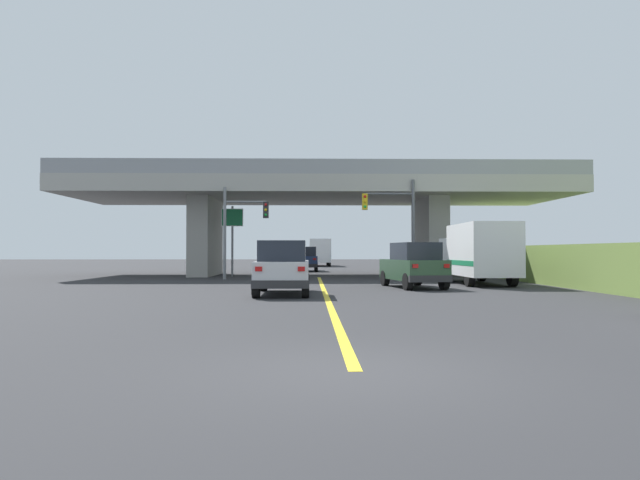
# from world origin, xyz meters

# --- Properties ---
(ground) EXTENTS (160.00, 160.00, 0.00)m
(ground) POSITION_xyz_m (0.00, 30.65, 0.00)
(ground) COLOR #2B2B2D
(overpass_bridge) EXTENTS (32.97, 10.22, 7.17)m
(overpass_bridge) POSITION_xyz_m (0.00, 30.65, 5.17)
(overpass_bridge) COLOR #A8A59E
(overpass_bridge) RESTS_ON ground
(lane_divider_stripe) EXTENTS (0.20, 27.58, 0.01)m
(lane_divider_stripe) POSITION_xyz_m (0.00, 13.79, 0.00)
(lane_divider_stripe) COLOR yellow
(lane_divider_stripe) RESTS_ON ground
(suv_lead) EXTENTS (1.99, 4.61, 2.02)m
(suv_lead) POSITION_xyz_m (-1.61, 13.65, 1.01)
(suv_lead) COLOR silver
(suv_lead) RESTS_ON ground
(suv_crossing) EXTENTS (2.53, 4.56, 2.02)m
(suv_crossing) POSITION_xyz_m (4.06, 17.34, 1.01)
(suv_crossing) COLOR #2D4C33
(suv_crossing) RESTS_ON ground
(box_truck) EXTENTS (2.33, 6.85, 2.98)m
(box_truck) POSITION_xyz_m (7.80, 20.09, 1.58)
(box_truck) COLOR silver
(box_truck) RESTS_ON ground
(sedan_oncoming) EXTENTS (1.96, 4.58, 2.02)m
(sedan_oncoming) POSITION_xyz_m (-0.89, 38.83, 1.01)
(sedan_oncoming) COLOR navy
(sedan_oncoming) RESTS_ON ground
(traffic_signal_nearside) EXTENTS (3.13, 0.36, 5.89)m
(traffic_signal_nearside) POSITION_xyz_m (4.56, 25.39, 3.68)
(traffic_signal_nearside) COLOR #56595E
(traffic_signal_nearside) RESTS_ON ground
(traffic_signal_farside) EXTENTS (2.66, 0.36, 5.41)m
(traffic_signal_farside) POSITION_xyz_m (-4.69, 25.24, 3.33)
(traffic_signal_farside) COLOR slate
(traffic_signal_farside) RESTS_ON ground
(highway_sign) EXTENTS (1.41, 0.17, 4.59)m
(highway_sign) POSITION_xyz_m (-5.62, 28.89, 3.33)
(highway_sign) COLOR slate
(highway_sign) RESTS_ON ground
(semi_truck_distant) EXTENTS (2.33, 7.53, 3.01)m
(semi_truck_distant) POSITION_xyz_m (0.60, 55.38, 1.60)
(semi_truck_distant) COLOR red
(semi_truck_distant) RESTS_ON ground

